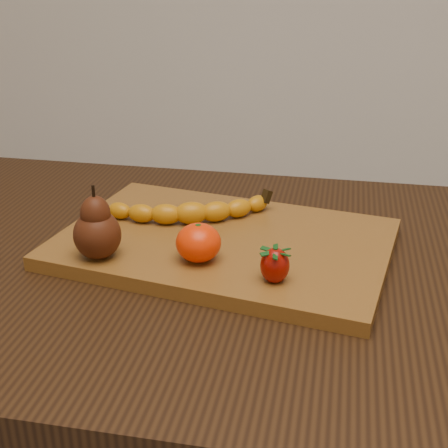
% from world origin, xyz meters
% --- Properties ---
extents(table, '(1.00, 0.70, 0.76)m').
position_xyz_m(table, '(0.00, 0.00, 0.66)').
color(table, black).
rests_on(table, ground).
extents(cutting_board, '(0.49, 0.37, 0.02)m').
position_xyz_m(cutting_board, '(0.05, 0.02, 0.77)').
color(cutting_board, brown).
rests_on(cutting_board, table).
extents(banana, '(0.21, 0.12, 0.03)m').
position_xyz_m(banana, '(-0.00, 0.06, 0.80)').
color(banana, orange).
rests_on(banana, cutting_board).
extents(pear, '(0.07, 0.07, 0.10)m').
position_xyz_m(pear, '(-0.10, -0.06, 0.83)').
color(pear, '#481D0B').
rests_on(pear, cutting_board).
extents(mandarin, '(0.06, 0.06, 0.05)m').
position_xyz_m(mandarin, '(0.04, -0.05, 0.80)').
color(mandarin, '#FF3202').
rests_on(mandarin, cutting_board).
extents(strawberry, '(0.05, 0.05, 0.04)m').
position_xyz_m(strawberry, '(0.14, -0.08, 0.80)').
color(strawberry, '#930C04').
rests_on(strawberry, cutting_board).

